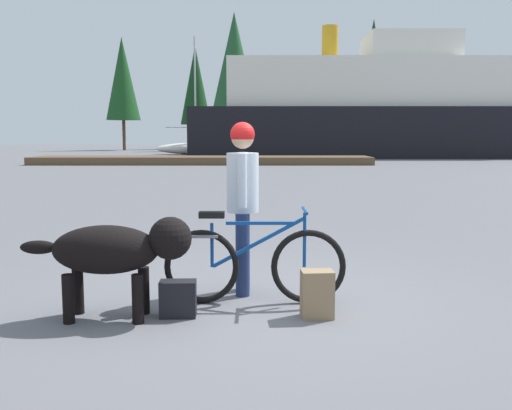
# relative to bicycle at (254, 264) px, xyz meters

# --- Properties ---
(ground_plane) EXTENTS (160.00, 160.00, 0.00)m
(ground_plane) POSITION_rel_bicycle_xyz_m (-0.01, 0.02, -0.39)
(ground_plane) COLOR slate
(bicycle) EXTENTS (1.73, 0.44, 0.91)m
(bicycle) POSITION_rel_bicycle_xyz_m (0.00, 0.00, 0.00)
(bicycle) COLOR black
(bicycle) RESTS_ON ground_plane
(person_cyclist) EXTENTS (0.32, 0.53, 1.73)m
(person_cyclist) POSITION_rel_bicycle_xyz_m (-0.11, 0.37, 0.66)
(person_cyclist) COLOR navy
(person_cyclist) RESTS_ON ground_plane
(dog) EXTENTS (1.50, 0.50, 0.90)m
(dog) POSITION_rel_bicycle_xyz_m (-1.19, -0.45, 0.22)
(dog) COLOR black
(dog) RESTS_ON ground_plane
(backpack) EXTENTS (0.29, 0.22, 0.42)m
(backpack) POSITION_rel_bicycle_xyz_m (0.56, -0.43, -0.18)
(backpack) COLOR #8C7251
(backpack) RESTS_ON ground_plane
(handbag_pannier) EXTENTS (0.33, 0.19, 0.32)m
(handbag_pannier) POSITION_rel_bicycle_xyz_m (-0.67, -0.40, -0.22)
(handbag_pannier) COLOR black
(handbag_pannier) RESTS_ON ground_plane
(dock_pier) EXTENTS (17.83, 2.88, 0.40)m
(dock_pier) POSITION_rel_bicycle_xyz_m (-2.85, 25.54, -0.19)
(dock_pier) COLOR brown
(dock_pier) RESTS_ON ground_plane
(ferry_boat) EXTENTS (24.76, 8.04, 8.92)m
(ferry_boat) POSITION_rel_bicycle_xyz_m (8.16, 35.35, 2.77)
(ferry_boat) COLOR black
(ferry_boat) RESTS_ON ground_plane
(sailboat_moored) EXTENTS (6.19, 1.73, 8.97)m
(sailboat_moored) POSITION_rel_bicycle_xyz_m (-4.66, 39.91, 0.14)
(sailboat_moored) COLOR silver
(sailboat_moored) RESTS_ON ground_plane
(pine_tree_far_left) EXTENTS (3.26, 3.26, 10.75)m
(pine_tree_far_left) POSITION_rel_bicycle_xyz_m (-12.77, 51.15, 6.42)
(pine_tree_far_left) COLOR #4C331E
(pine_tree_far_left) RESTS_ON ground_plane
(pine_tree_center) EXTENTS (4.36, 4.36, 12.89)m
(pine_tree_center) POSITION_rel_bicycle_xyz_m (-2.02, 50.34, 7.77)
(pine_tree_center) COLOR #4C331E
(pine_tree_center) RESTS_ON ground_plane
(pine_tree_far_right) EXTENTS (3.78, 3.78, 12.20)m
(pine_tree_far_right) POSITION_rel_bicycle_xyz_m (11.00, 50.19, 6.87)
(pine_tree_far_right) COLOR #4C331E
(pine_tree_far_right) RESTS_ON ground_plane
(pine_tree_mid_back) EXTENTS (3.20, 3.20, 10.70)m
(pine_tree_mid_back) POSITION_rel_bicycle_xyz_m (-6.29, 56.13, 6.22)
(pine_tree_mid_back) COLOR #4C331E
(pine_tree_mid_back) RESTS_ON ground_plane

